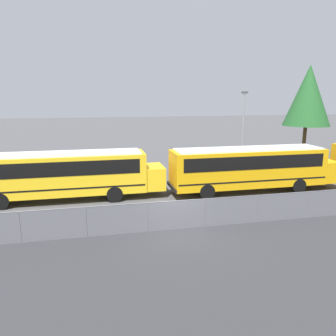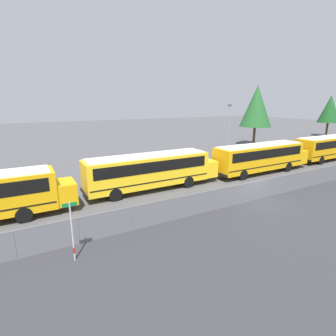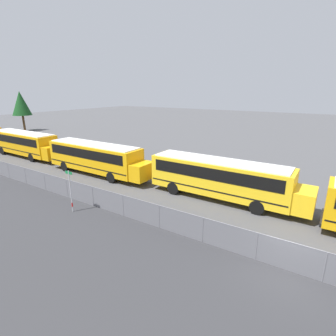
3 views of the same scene
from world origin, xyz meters
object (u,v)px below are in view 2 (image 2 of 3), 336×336
object	(u,v)px
light_pole	(229,128)
school_bus_5	(330,146)
street_sign	(72,230)
school_bus_3	(151,169)
school_bus_4	(261,156)
tree_1	(330,109)
tree_2	(256,106)

from	to	relation	value
light_pole	school_bus_5	bearing A→B (deg)	-43.14
street_sign	school_bus_3	bearing A→B (deg)	44.35
school_bus_4	tree_1	world-z (taller)	tree_1
light_pole	tree_1	world-z (taller)	tree_1
school_bus_3	tree_2	xyz separation A→B (m)	(27.22, 13.38, 5.04)
school_bus_3	school_bus_5	world-z (taller)	same
school_bus_5	tree_1	distance (m)	29.11
school_bus_5	tree_1	size ratio (longest dim) A/B	1.39
tree_2	street_sign	bearing A→B (deg)	-148.88
school_bus_5	street_sign	distance (m)	35.71
school_bus_3	light_pole	xyz separation A→B (m)	(16.83, 8.77, 2.13)
school_bus_5	tree_2	distance (m)	14.81
school_bus_5	light_pole	world-z (taller)	light_pole
school_bus_4	tree_1	distance (m)	41.39
school_bus_3	school_bus_5	bearing A→B (deg)	-1.14
school_bus_3	school_bus_4	world-z (taller)	same
school_bus_5	tree_1	bearing A→B (deg)	30.88
school_bus_3	tree_1	size ratio (longest dim) A/B	1.39
street_sign	tree_2	xyz separation A→B (m)	(35.38, 21.36, 5.32)
street_sign	light_pole	bearing A→B (deg)	33.84
street_sign	tree_1	bearing A→B (deg)	20.44
school_bus_4	school_bus_3	bearing A→B (deg)	176.79
school_bus_3	school_bus_5	xyz separation A→B (m)	(26.76, -0.53, 0.00)
school_bus_3	tree_1	xyz separation A→B (m)	(51.49, 14.25, 4.21)
tree_2	school_bus_3	bearing A→B (deg)	-153.81
tree_1	light_pole	bearing A→B (deg)	-171.02
school_bus_4	tree_2	xyz separation A→B (m)	(14.08, 14.12, 5.04)
light_pole	tree_2	world-z (taller)	tree_2
school_bus_5	light_pole	size ratio (longest dim) A/B	1.73
tree_1	school_bus_3	bearing A→B (deg)	-164.53
tree_2	school_bus_5	bearing A→B (deg)	-91.87
school_bus_4	light_pole	size ratio (longest dim) A/B	1.73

